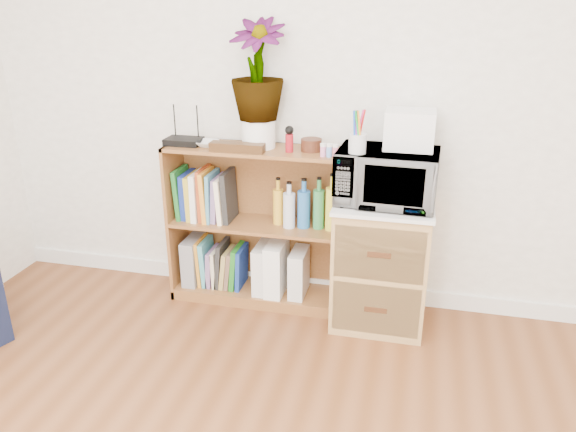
% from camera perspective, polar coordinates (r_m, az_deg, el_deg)
% --- Properties ---
extents(skirting_board, '(4.00, 0.02, 0.10)m').
position_cam_1_polar(skirting_board, '(3.54, 2.88, -7.08)').
color(skirting_board, white).
rests_on(skirting_board, ground).
extents(bookshelf, '(1.00, 0.30, 0.95)m').
position_cam_1_polar(bookshelf, '(3.30, -3.41, -1.06)').
color(bookshelf, brown).
rests_on(bookshelf, ground).
extents(wicker_unit, '(0.50, 0.45, 0.70)m').
position_cam_1_polar(wicker_unit, '(3.17, 9.41, -4.85)').
color(wicker_unit, '#9E7542').
rests_on(wicker_unit, ground).
extents(microwave, '(0.53, 0.37, 0.28)m').
position_cam_1_polar(microwave, '(2.97, 9.99, 3.95)').
color(microwave, white).
rests_on(microwave, wicker_unit).
extents(pen_cup, '(0.09, 0.09, 0.10)m').
position_cam_1_polar(pen_cup, '(2.84, 7.06, 7.33)').
color(pen_cup, silver).
rests_on(pen_cup, microwave).
extents(small_appliance, '(0.25, 0.21, 0.20)m').
position_cam_1_polar(small_appliance, '(2.96, 12.25, 8.59)').
color(small_appliance, white).
rests_on(small_appliance, microwave).
extents(router, '(0.20, 0.14, 0.04)m').
position_cam_1_polar(router, '(3.27, -10.54, 7.47)').
color(router, black).
rests_on(router, bookshelf).
extents(white_bowl, '(0.13, 0.13, 0.03)m').
position_cam_1_polar(white_bowl, '(3.20, -8.20, 7.29)').
color(white_bowl, silver).
rests_on(white_bowl, bookshelf).
extents(plant_pot, '(0.19, 0.19, 0.16)m').
position_cam_1_polar(plant_pot, '(3.14, -3.01, 8.39)').
color(plant_pot, white).
rests_on(plant_pot, bookshelf).
extents(potted_plant, '(0.30, 0.30, 0.53)m').
position_cam_1_polar(potted_plant, '(3.08, -3.14, 14.63)').
color(potted_plant, '#3E7C31').
rests_on(potted_plant, plant_pot).
extents(trinket_box, '(0.30, 0.08, 0.05)m').
position_cam_1_polar(trinket_box, '(3.07, -5.19, 6.97)').
color(trinket_box, '#39220F').
rests_on(trinket_box, bookshelf).
extents(kokeshi_doll, '(0.04, 0.04, 0.10)m').
position_cam_1_polar(kokeshi_doll, '(3.05, 0.13, 7.42)').
color(kokeshi_doll, maroon).
rests_on(kokeshi_doll, bookshelf).
extents(wooden_bowl, '(0.11, 0.11, 0.07)m').
position_cam_1_polar(wooden_bowl, '(3.07, 2.38, 7.23)').
color(wooden_bowl, '#391B0F').
rests_on(wooden_bowl, bookshelf).
extents(paint_jars, '(0.11, 0.04, 0.06)m').
position_cam_1_polar(paint_jars, '(2.96, 4.20, 6.54)').
color(paint_jars, pink).
rests_on(paint_jars, bookshelf).
extents(file_box, '(0.09, 0.23, 0.29)m').
position_cam_1_polar(file_box, '(3.54, -9.53, -4.38)').
color(file_box, gray).
rests_on(file_box, bookshelf).
extents(magazine_holder_left, '(0.09, 0.23, 0.29)m').
position_cam_1_polar(magazine_holder_left, '(3.39, -2.46, -5.26)').
color(magazine_holder_left, silver).
rests_on(magazine_holder_left, bookshelf).
extents(magazine_holder_mid, '(0.10, 0.26, 0.32)m').
position_cam_1_polar(magazine_holder_mid, '(3.36, -1.16, -5.19)').
color(magazine_holder_mid, white).
rests_on(magazine_holder_mid, bookshelf).
extents(magazine_holder_right, '(0.09, 0.22, 0.28)m').
position_cam_1_polar(magazine_holder_right, '(3.34, 1.11, -5.74)').
color(magazine_holder_right, silver).
rests_on(magazine_holder_right, bookshelf).
extents(cookbooks, '(0.34, 0.20, 0.31)m').
position_cam_1_polar(cookbooks, '(3.34, -8.42, 2.06)').
color(cookbooks, '#1C6926').
rests_on(cookbooks, bookshelf).
extents(liquor_bottles, '(0.46, 0.07, 0.32)m').
position_cam_1_polar(liquor_bottles, '(3.16, 2.57, 1.23)').
color(liquor_bottles, gold).
rests_on(liquor_bottles, bookshelf).
extents(lower_books, '(0.29, 0.19, 0.29)m').
position_cam_1_polar(lower_books, '(3.48, -6.71, -4.94)').
color(lower_books, orange).
rests_on(lower_books, bookshelf).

